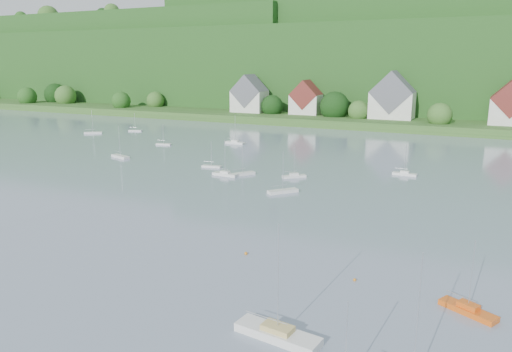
{
  "coord_description": "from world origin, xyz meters",
  "views": [
    {
      "loc": [
        37.74,
        -2.41,
        24.19
      ],
      "look_at": [
        1.12,
        75.0,
        4.0
      ],
      "focal_mm": 34.1,
      "sensor_mm": 36.0,
      "label": 1
    }
  ],
  "objects": [
    {
      "name": "far_shore_strip",
      "position": [
        0.0,
        200.0,
        1.5
      ],
      "size": [
        600.0,
        60.0,
        3.0
      ],
      "primitive_type": "cube",
      "color": "#2F5921",
      "rests_on": "ground"
    },
    {
      "name": "forested_ridge",
      "position": [
        0.39,
        268.57,
        22.89
      ],
      "size": [
        620.0,
        181.22,
        69.89
      ],
      "color": "#1A4415",
      "rests_on": "ground"
    },
    {
      "name": "village_building_0",
      "position": [
        -55.0,
        187.0,
        9.51
      ],
      "size": [
        14.0,
        10.4,
        16.0
      ],
      "color": "beige",
      "rests_on": "far_shore_strip"
    },
    {
      "name": "village_building_1",
      "position": [
        -30.0,
        189.0,
        8.75
      ],
      "size": [
        12.0,
        9.36,
        14.0
      ],
      "color": "beige",
      "rests_on": "far_shore_strip"
    },
    {
      "name": "village_building_2",
      "position": [
        5.0,
        188.0,
        10.27
      ],
      "size": [
        16.0,
        11.44,
        18.0
      ],
      "color": "beige",
      "rests_on": "far_shore_strip"
    },
    {
      "name": "village_building_3",
      "position": [
        45.0,
        186.0,
        9.43
      ],
      "size": [
        13.0,
        10.4,
        15.5
      ],
      "color": "beige",
      "rests_on": "far_shore_strip"
    },
    {
      "name": "near_sailboat_2",
      "position": [
        22.79,
        33.71,
        0.52
      ],
      "size": [
        8.24,
        3.3,
        10.81
      ],
      "rotation": [
        0.0,
        0.0,
        -0.13
      ],
      "color": "silver",
      "rests_on": "ground"
    },
    {
      "name": "near_sailboat_5",
      "position": [
        38.03,
        45.93,
        0.42
      ],
      "size": [
        5.73,
        4.04,
        7.62
      ],
      "rotation": [
        0.0,
        0.0,
        -0.49
      ],
      "color": "#D75714",
      "rests_on": "ground"
    },
    {
      "name": "mooring_buoy_2",
      "position": [
        26.12,
        48.33,
        0.0
      ],
      "size": [
        0.38,
        0.38,
        0.38
      ],
      "primitive_type": "sphere",
      "color": "orange",
      "rests_on": "ground"
    },
    {
      "name": "mooring_buoy_3",
      "position": [
        11.53,
        49.97,
        0.0
      ],
      "size": [
        0.44,
        0.44,
        0.44
      ],
      "primitive_type": "sphere",
      "color": "orange",
      "rests_on": "ground"
    },
    {
      "name": "far_sailboat_cluster",
      "position": [
        17.98,
        113.85,
        0.37
      ],
      "size": [
        188.83,
        64.83,
        8.71
      ],
      "color": "silver",
      "rests_on": "ground"
    }
  ]
}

